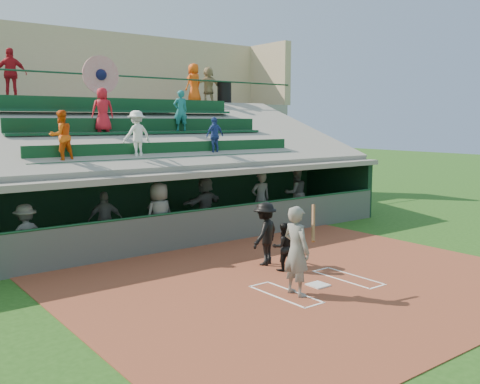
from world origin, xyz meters
TOP-DOWN VIEW (x-y plane):
  - ground at (0.00, 0.00)m, footprint 100.00×100.00m
  - dirt_slab at (0.00, 0.50)m, footprint 11.00×9.00m
  - home_plate at (0.00, 0.00)m, footprint 0.43×0.43m
  - batters_box_chalk at (0.00, 0.00)m, footprint 2.65×1.85m
  - dugout_floor at (0.00, 6.75)m, footprint 16.00×3.50m
  - concourse_slab at (0.00, 13.50)m, footprint 20.00×3.00m
  - grandstand at (-0.01, 10.51)m, footprint 20.40×10.40m
  - batter_at_plate at (-0.85, -0.16)m, footprint 0.86×0.78m
  - catcher at (0.21, 1.45)m, footprint 0.70×0.61m
  - home_umpire at (0.21, 2.16)m, footprint 1.24×1.01m
  - dugout_bench at (-0.20, 8.01)m, footprint 14.00×4.34m
  - dugout_player_a at (-4.88, 5.69)m, footprint 1.12×0.73m
  - dugout_player_b at (-2.46, 6.24)m, footprint 1.08×0.69m
  - dugout_player_c at (-1.18, 5.31)m, footprint 1.06×0.79m
  - dugout_player_d at (1.39, 6.74)m, footprint 1.81×0.96m
  - dugout_player_e at (3.35, 6.12)m, footprint 0.80×0.61m
  - dugout_player_f at (5.53, 6.60)m, footprint 1.11×0.97m
  - trash_bin at (6.25, 12.32)m, footprint 0.66×0.66m
  - concourse_staff_a at (-3.15, 12.81)m, footprint 1.19×0.86m
  - concourse_staff_b at (4.56, 12.32)m, footprint 0.99×0.78m
  - concourse_staff_c at (5.52, 12.58)m, footprint 1.61×0.67m

SIDE VIEW (x-z plane):
  - ground at x=0.00m, z-range 0.00..0.00m
  - dirt_slab at x=0.00m, z-range 0.00..0.02m
  - dugout_floor at x=0.00m, z-range 0.00..0.04m
  - batters_box_chalk at x=0.00m, z-range 0.02..0.03m
  - home_plate at x=0.00m, z-range 0.02..0.05m
  - dugout_bench at x=-0.20m, z-range 0.04..0.47m
  - catcher at x=0.21m, z-range 0.02..1.25m
  - home_umpire at x=0.21m, z-range 0.02..1.69m
  - dugout_player_a at x=-4.88m, z-range 0.04..1.69m
  - dugout_player_b at x=-2.46m, z-range 0.04..1.76m
  - dugout_player_d at x=1.39m, z-range 0.04..1.91m
  - batter_at_plate at x=-0.85m, z-range 0.03..1.99m
  - dugout_player_f at x=5.53m, z-range 0.04..1.98m
  - dugout_player_e at x=3.35m, z-range 0.04..1.99m
  - dugout_player_c at x=-1.18m, z-range 0.04..2.01m
  - grandstand at x=-0.01m, z-range -1.64..6.16m
  - concourse_slab at x=0.00m, z-range 0.00..4.60m
  - trash_bin at x=6.25m, z-range 4.60..5.59m
  - concourse_staff_c at x=5.52m, z-range 4.60..6.29m
  - concourse_staff_b at x=4.56m, z-range 4.60..6.36m
  - concourse_staff_a at x=-3.15m, z-range 4.60..6.48m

